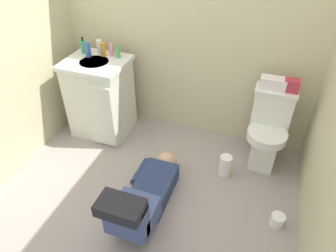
% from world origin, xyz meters
% --- Properties ---
extents(ground_plane, '(3.01, 3.01, 0.04)m').
position_xyz_m(ground_plane, '(0.00, 0.00, -0.02)').
color(ground_plane, gray).
extents(wall_back, '(2.67, 0.08, 2.40)m').
position_xyz_m(wall_back, '(0.00, 1.04, 1.20)').
color(wall_back, '#C5BA93').
rests_on(wall_back, ground_plane).
extents(toilet, '(0.36, 0.46, 0.75)m').
position_xyz_m(toilet, '(0.89, 0.72, 0.37)').
color(toilet, white).
rests_on(toilet, ground_plane).
extents(vanity_cabinet, '(0.60, 0.53, 0.82)m').
position_xyz_m(vanity_cabinet, '(-0.79, 0.64, 0.42)').
color(vanity_cabinet, silver).
rests_on(vanity_cabinet, ground_plane).
extents(faucet, '(0.02, 0.02, 0.10)m').
position_xyz_m(faucet, '(-0.79, 0.79, 0.87)').
color(faucet, silver).
rests_on(faucet, vanity_cabinet).
extents(person_plumber, '(0.39, 1.06, 0.52)m').
position_xyz_m(person_plumber, '(0.06, -0.23, 0.18)').
color(person_plumber, navy).
rests_on(person_plumber, ground_plane).
extents(tissue_box, '(0.22, 0.11, 0.10)m').
position_xyz_m(tissue_box, '(0.85, 0.81, 0.80)').
color(tissue_box, silver).
rests_on(tissue_box, toilet).
extents(toiletry_bag, '(0.12, 0.09, 0.11)m').
position_xyz_m(toiletry_bag, '(1.00, 0.81, 0.81)').
color(toiletry_bag, '#B22D3F').
rests_on(toiletry_bag, toilet).
extents(soap_dispenser, '(0.06, 0.06, 0.17)m').
position_xyz_m(soap_dispenser, '(-0.98, 0.77, 0.89)').
color(soap_dispenser, '#379C61').
rests_on(soap_dispenser, vanity_cabinet).
extents(bottle_blue, '(0.05, 0.05, 0.14)m').
position_xyz_m(bottle_blue, '(-0.90, 0.71, 0.89)').
color(bottle_blue, '#3B60B5').
rests_on(bottle_blue, vanity_cabinet).
extents(bottle_white, '(0.06, 0.06, 0.14)m').
position_xyz_m(bottle_white, '(-0.82, 0.80, 0.89)').
color(bottle_white, white).
rests_on(bottle_white, vanity_cabinet).
extents(bottle_amber, '(0.05, 0.05, 0.13)m').
position_xyz_m(bottle_amber, '(-0.77, 0.77, 0.89)').
color(bottle_amber, orange).
rests_on(bottle_amber, vanity_cabinet).
extents(bottle_pink, '(0.04, 0.04, 0.13)m').
position_xyz_m(bottle_pink, '(-0.69, 0.80, 0.88)').
color(bottle_pink, pink).
rests_on(bottle_pink, vanity_cabinet).
extents(bottle_green, '(0.05, 0.05, 0.11)m').
position_xyz_m(bottle_green, '(-0.62, 0.79, 0.88)').
color(bottle_green, '#4DA049').
rests_on(bottle_green, vanity_cabinet).
extents(paper_towel_roll, '(0.11, 0.11, 0.22)m').
position_xyz_m(paper_towel_roll, '(0.59, 0.40, 0.11)').
color(paper_towel_roll, white).
rests_on(paper_towel_roll, ground_plane).
extents(toilet_paper_roll, '(0.11, 0.11, 0.10)m').
position_xyz_m(toilet_paper_roll, '(1.09, 0.01, 0.05)').
color(toilet_paper_roll, white).
rests_on(toilet_paper_roll, ground_plane).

